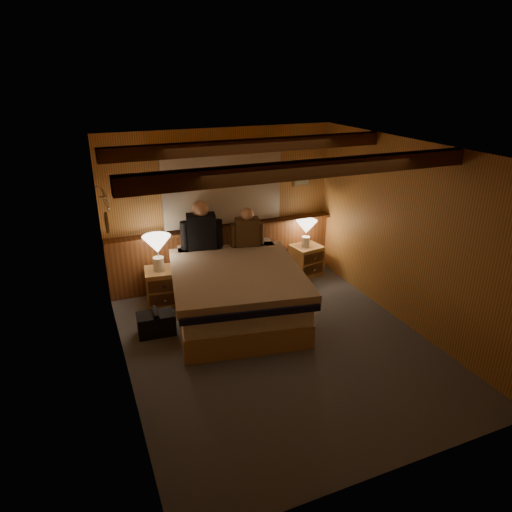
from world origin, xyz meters
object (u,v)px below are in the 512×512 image
bed (236,290)px  person_right (247,230)px  person_left (201,229)px  lamp_left (157,246)px  nightstand_left (163,286)px  nightstand_right (306,260)px  lamp_right (306,228)px  duffel_bag (156,323)px

bed → person_right: person_right is taller
bed → person_left: bearing=114.4°
lamp_left → nightstand_left: bearing=4.6°
nightstand_left → nightstand_right: nightstand_left is taller
nightstand_left → nightstand_right: 2.41m
nightstand_right → lamp_right: 0.56m
lamp_left → lamp_right: size_ratio=1.16×
lamp_right → duffel_bag: bearing=-161.1°
lamp_right → lamp_left: bearing=-177.3°
bed → lamp_right: size_ratio=5.42×
person_right → nightstand_left: bearing=-169.8°
nightstand_right → person_left: bearing=171.0°
lamp_left → person_left: person_left is taller
nightstand_right → person_right: (-1.12, -0.18, 0.72)m
nightstand_left → person_right: bearing=5.0°
nightstand_right → duffel_bag: (-2.67, -0.92, -0.10)m
nightstand_right → lamp_left: lamp_left is taller
person_right → duffel_bag: (-1.55, -0.74, -0.82)m
nightstand_left → person_left: size_ratio=0.72×
person_left → person_right: (0.65, -0.15, -0.06)m
lamp_left → duffel_bag: lamp_left is taller
nightstand_left → lamp_right: (2.37, 0.11, 0.54)m
nightstand_right → person_left: (-1.77, -0.03, 0.78)m
nightstand_right → person_left: 1.94m
nightstand_left → person_left: (0.63, 0.10, 0.76)m
lamp_left → duffel_bag: bearing=-106.1°
person_right → duffel_bag: bearing=-142.1°
bed → nightstand_left: size_ratio=4.49×
nightstand_right → lamp_right: (-0.03, -0.01, 0.56)m
nightstand_left → person_right: person_right is taller
lamp_left → bed: bearing=-39.6°
person_right → duffel_bag: person_right is taller
lamp_right → duffel_bag: size_ratio=0.91×
bed → person_right: 1.00m
lamp_left → person_right: bearing=-2.1°
bed → person_left: 1.08m
person_left → nightstand_left: bearing=-159.0°
nightstand_right → lamp_right: lamp_right is taller
bed → lamp_left: lamp_left is taller
lamp_right → nightstand_right: bearing=23.2°
bed → nightstand_left: bearing=149.1°
nightstand_left → duffel_bag: (-0.27, -0.79, -0.12)m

